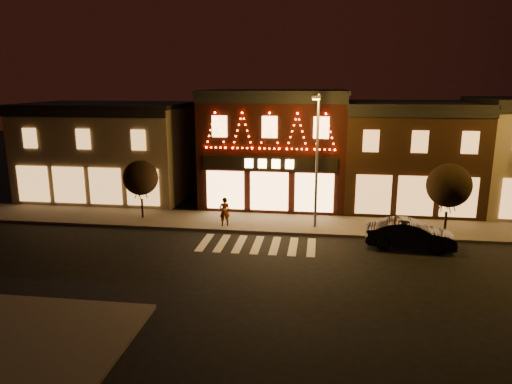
# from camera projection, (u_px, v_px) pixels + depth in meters

# --- Properties ---
(ground) EXTENTS (120.00, 120.00, 0.00)m
(ground) POSITION_uv_depth(u_px,v_px,m) (246.00, 273.00, 22.30)
(ground) COLOR black
(ground) RESTS_ON ground
(sidewalk_far) EXTENTS (44.00, 4.00, 0.15)m
(sidewalk_far) POSITION_uv_depth(u_px,v_px,m) (297.00, 224.00, 29.73)
(sidewalk_far) COLOR #47423D
(sidewalk_far) RESTS_ON ground
(sidewalk_near) EXTENTS (7.00, 7.00, 0.15)m
(sidewalk_near) POSITION_uv_depth(u_px,v_px,m) (22.00, 347.00, 15.92)
(sidewalk_near) COLOR #47423D
(sidewalk_near) RESTS_ON ground
(building_left) EXTENTS (12.20, 8.28, 7.30)m
(building_left) POSITION_uv_depth(u_px,v_px,m) (110.00, 150.00, 36.70)
(building_left) COLOR #6A5F4B
(building_left) RESTS_ON ground
(building_pulp) EXTENTS (10.20, 8.34, 8.30)m
(building_pulp) POSITION_uv_depth(u_px,v_px,m) (275.00, 147.00, 34.82)
(building_pulp) COLOR black
(building_pulp) RESTS_ON ground
(building_right_a) EXTENTS (9.20, 8.28, 7.50)m
(building_right_a) POSITION_uv_depth(u_px,v_px,m) (407.00, 155.00, 33.65)
(building_right_a) COLOR #362013
(building_right_a) RESTS_ON ground
(streetlamp_mid) EXTENTS (0.52, 1.84, 8.04)m
(streetlamp_mid) POSITION_uv_depth(u_px,v_px,m) (317.00, 151.00, 27.67)
(streetlamp_mid) COLOR #59595E
(streetlamp_mid) RESTS_ON sidewalk_far
(tree_left) EXTENTS (2.27, 2.27, 3.80)m
(tree_left) POSITION_uv_depth(u_px,v_px,m) (141.00, 178.00, 30.36)
(tree_left) COLOR black
(tree_left) RESTS_ON sidewalk_far
(tree_right) EXTENTS (2.51, 2.51, 4.20)m
(tree_right) POSITION_uv_depth(u_px,v_px,m) (449.00, 186.00, 26.78)
(tree_right) COLOR black
(tree_right) RESTS_ON sidewalk_far
(dark_sedan) EXTENTS (4.82, 2.03, 1.55)m
(dark_sedan) POSITION_uv_depth(u_px,v_px,m) (410.00, 234.00, 25.51)
(dark_sedan) COLOR black
(dark_sedan) RESTS_ON ground
(pedestrian) EXTENTS (0.76, 0.61, 1.80)m
(pedestrian) POSITION_uv_depth(u_px,v_px,m) (225.00, 212.00, 28.99)
(pedestrian) COLOR gray
(pedestrian) RESTS_ON sidewalk_far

